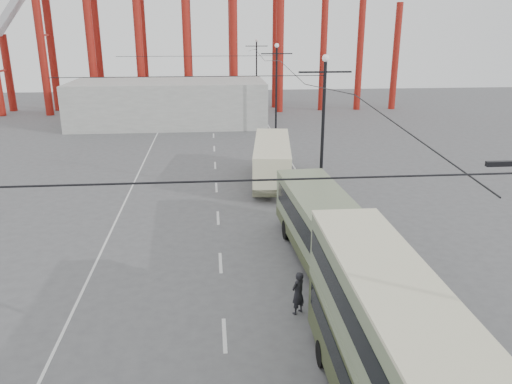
{
  "coord_description": "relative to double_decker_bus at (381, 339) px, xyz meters",
  "views": [
    {
      "loc": [
        -1.29,
        -11.87,
        10.81
      ],
      "look_at": [
        0.88,
        11.68,
        3.0
      ],
      "focal_mm": 35.0,
      "sensor_mm": 36.0,
      "label": 1
    }
  ],
  "objects": [
    {
      "name": "pedestrian",
      "position": [
        -1.26,
        5.81,
        -1.82
      ],
      "size": [
        0.78,
        0.75,
        1.79
      ],
      "primitive_type": "imported",
      "rotation": [
        0.0,
        0.0,
        3.82
      ],
      "color": "black",
      "rests_on": "ground"
    },
    {
      "name": "lamp_post_distant",
      "position": [
        2.4,
        62.55,
        1.96
      ],
      "size": [
        3.2,
        0.44,
        9.32
      ],
      "color": "black",
      "rests_on": "ground"
    },
    {
      "name": "single_decker_cream",
      "position": [
        -0.13,
        23.35,
        -0.99
      ],
      "size": [
        3.68,
        10.06,
        3.06
      ],
      "rotation": [
        0.0,
        0.0,
        -0.12
      ],
      "color": "beige",
      "rests_on": "ground"
    },
    {
      "name": "fairground_shed",
      "position": [
        -9.2,
        47.55,
        -0.21
      ],
      "size": [
        22.0,
        10.0,
        5.0
      ],
      "primitive_type": "cube",
      "color": "#9D9E99",
      "rests_on": "ground"
    },
    {
      "name": "single_decker_green",
      "position": [
        0.74,
        9.77,
        -0.9
      ],
      "size": [
        3.19,
        11.5,
        3.22
      ],
      "rotation": [
        0.0,
        0.0,
        0.05
      ],
      "color": "gray",
      "rests_on": "ground"
    },
    {
      "name": "road_markings",
      "position": [
        -4.06,
        20.26,
        -2.71
      ],
      "size": [
        12.52,
        120.0,
        0.01
      ],
      "color": "silver",
      "rests_on": "ground"
    },
    {
      "name": "double_decker_bus",
      "position": [
        0.0,
        0.0,
        0.0
      ],
      "size": [
        2.36,
        9.04,
        4.84
      ],
      "rotation": [
        0.0,
        0.0,
        -0.01
      ],
      "color": "#323B1F",
      "rests_on": "ground"
    },
    {
      "name": "lamp_post_far",
      "position": [
        2.4,
        40.55,
        1.96
      ],
      "size": [
        3.2,
        0.44,
        9.32
      ],
      "color": "black",
      "rests_on": "ground"
    },
    {
      "name": "lamp_post_mid",
      "position": [
        2.4,
        18.55,
        1.96
      ],
      "size": [
        3.2,
        0.44,
        9.32
      ],
      "color": "black",
      "rests_on": "ground"
    }
  ]
}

